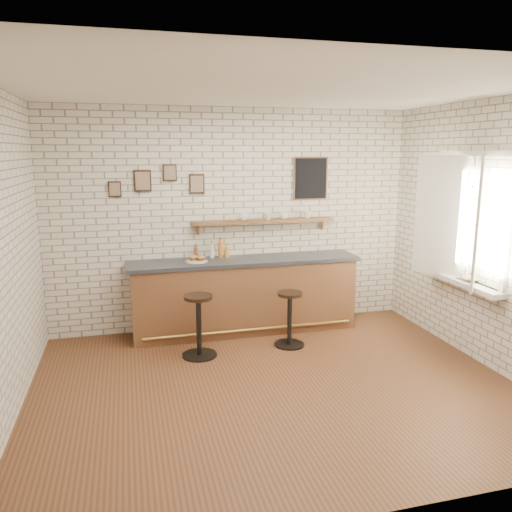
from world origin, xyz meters
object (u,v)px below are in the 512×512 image
object	(u,v)px
bitters_bottle_brown	(196,253)
bar_stool_right	(290,317)
condiment_bottle_yellow	(227,252)
shelf_cup_a	(244,217)
sandwich_plate	(197,261)
shelf_cup_b	(268,216)
book_upper	(463,278)
bitters_bottle_amber	(221,249)
bar_counter	(245,295)
book_lower	(464,280)
bar_stool_left	(199,324)
shelf_cup_d	(307,215)
shelf_cup_c	(284,216)
bitters_bottle_white	(212,251)
ciabatta_sandwich	(197,258)

from	to	relation	value
bitters_bottle_brown	bar_stool_right	size ratio (longest dim) A/B	0.28
condiment_bottle_yellow	shelf_cup_a	xyz separation A→B (m)	(0.25, 0.03, 0.46)
sandwich_plate	shelf_cup_b	world-z (taller)	shelf_cup_b
bitters_bottle_brown	book_upper	xyz separation A→B (m)	(2.92, -1.63, -0.13)
bitters_bottle_amber	bar_stool_right	world-z (taller)	bitters_bottle_amber
bar_counter	shelf_cup_b	distance (m)	1.13
bar_counter	book_lower	bearing A→B (deg)	-32.69
bar_stool_left	shelf_cup_d	world-z (taller)	shelf_cup_d
condiment_bottle_yellow	sandwich_plate	bearing A→B (deg)	-156.82
sandwich_plate	bitters_bottle_amber	distance (m)	0.41
bitters_bottle_amber	bitters_bottle_brown	bearing A→B (deg)	-180.00
shelf_cup_b	shelf_cup_d	bearing A→B (deg)	-56.34
bar_counter	shelf_cup_a	distance (m)	1.06
bar_stool_left	book_upper	bearing A→B (deg)	-13.76
shelf_cup_c	book_upper	size ratio (longest dim) A/B	0.56
bitters_bottle_white	bar_stool_left	xyz separation A→B (m)	(-0.32, -0.89, -0.69)
condiment_bottle_yellow	shelf_cup_d	xyz separation A→B (m)	(1.16, 0.03, 0.46)
sandwich_plate	ciabatta_sandwich	world-z (taller)	ciabatta_sandwich
book_upper	bitters_bottle_white	bearing A→B (deg)	167.88
shelf_cup_c	bar_stool_left	bearing A→B (deg)	151.98
sandwich_plate	bar_stool_left	bearing A→B (deg)	-97.09
shelf_cup_a	book_lower	bearing A→B (deg)	-38.96
bar_stool_left	book_lower	distance (m)	3.17
book_lower	book_upper	size ratio (longest dim) A/B	1.07
sandwich_plate	bitters_bottle_white	size ratio (longest dim) A/B	1.26
book_lower	shelf_cup_b	bearing A→B (deg)	121.52
bitters_bottle_amber	ciabatta_sandwich	bearing A→B (deg)	-151.14
bar_stool_left	shelf_cup_c	world-z (taller)	shelf_cup_c
bitters_bottle_white	bar_stool_left	world-z (taller)	bitters_bottle_white
bar_stool_left	bar_stool_right	bearing A→B (deg)	2.50
ciabatta_sandwich	shelf_cup_a	world-z (taller)	shelf_cup_a
shelf_cup_a	shelf_cup_b	distance (m)	0.34
sandwich_plate	shelf_cup_c	size ratio (longest dim) A/B	2.40
sandwich_plate	condiment_bottle_yellow	xyz separation A→B (m)	(0.44, 0.19, 0.07)
bar_stool_left	book_upper	distance (m)	3.17
bar_stool_right	sandwich_plate	bearing A→B (deg)	148.84
book_lower	book_upper	bearing A→B (deg)	72.73
book_upper	shelf_cup_a	bearing A→B (deg)	162.61
bitters_bottle_white	shelf_cup_a	xyz separation A→B (m)	(0.45, 0.03, 0.45)
ciabatta_sandwich	bitters_bottle_amber	xyz separation A→B (m)	(0.34, 0.19, 0.06)
bar_counter	ciabatta_sandwich	distance (m)	0.84
sandwich_plate	bitters_bottle_white	world-z (taller)	bitters_bottle_white
bar_counter	shelf_cup_b	size ratio (longest dim) A/B	30.82
condiment_bottle_yellow	shelf_cup_b	distance (m)	0.75
bitters_bottle_brown	bar_counter	bearing A→B (deg)	-15.50
shelf_cup_c	book_lower	xyz separation A→B (m)	(1.69, -1.68, -0.61)
bitters_bottle_white	bar_stool_right	xyz separation A→B (m)	(0.83, -0.84, -0.73)
shelf_cup_a	shelf_cup_c	size ratio (longest dim) A/B	1.04
shelf_cup_b	book_lower	size ratio (longest dim) A/B	0.45
condiment_bottle_yellow	shelf_cup_a	size ratio (longest dim) A/B	1.52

